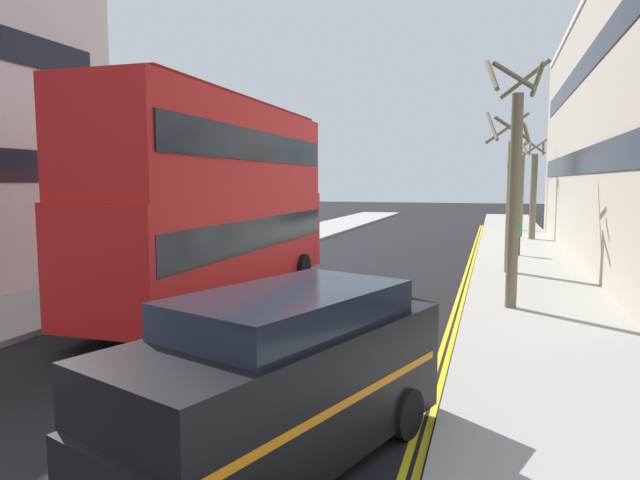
# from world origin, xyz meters

# --- Properties ---
(sidewalk_right) EXTENTS (4.00, 80.00, 0.14)m
(sidewalk_right) POSITION_xyz_m (6.50, 16.00, 0.07)
(sidewalk_right) COLOR #9E9991
(sidewalk_right) RESTS_ON ground
(sidewalk_left) EXTENTS (4.00, 80.00, 0.14)m
(sidewalk_left) POSITION_xyz_m (-6.50, 16.00, 0.07)
(sidewalk_left) COLOR #9E9991
(sidewalk_left) RESTS_ON ground
(kerb_line_outer) EXTENTS (0.10, 56.00, 0.01)m
(kerb_line_outer) POSITION_xyz_m (4.40, 14.00, 0.00)
(kerb_line_outer) COLOR yellow
(kerb_line_outer) RESTS_ON ground
(kerb_line_inner) EXTENTS (0.10, 56.00, 0.01)m
(kerb_line_inner) POSITION_xyz_m (4.24, 14.00, 0.00)
(kerb_line_inner) COLOR yellow
(kerb_line_inner) RESTS_ON ground
(double_decker_bus_away) EXTENTS (2.89, 10.84, 5.64)m
(double_decker_bus_away) POSITION_xyz_m (-2.10, 10.06, 3.03)
(double_decker_bus_away) COLOR red
(double_decker_bus_away) RESTS_ON ground
(taxi_minivan) EXTENTS (3.34, 5.16, 2.12)m
(taxi_minivan) POSITION_xyz_m (2.75, 2.08, 1.07)
(taxi_minivan) COLOR black
(taxi_minivan) RESTS_ON ground
(pedestrian_far) EXTENTS (0.34, 0.22, 1.62)m
(pedestrian_far) POSITION_xyz_m (6.26, 22.50, 0.99)
(pedestrian_far) COLOR #2D2D38
(pedestrian_far) RESTS_ON sidewalk_right
(street_tree_near) EXTENTS (1.61, 2.04, 5.88)m
(street_tree_near) POSITION_xyz_m (5.77, 17.37, 2.83)
(street_tree_near) COLOR #6B6047
(street_tree_near) RESTS_ON sidewalk_right
(street_tree_mid) EXTENTS (1.70, 1.91, 5.96)m
(street_tree_mid) POSITION_xyz_m (7.31, 30.38, 2.98)
(street_tree_mid) COLOR #6B6047
(street_tree_mid) RESTS_ON sidewalk_right
(street_tree_far) EXTENTS (1.66, 1.66, 6.51)m
(street_tree_far) POSITION_xyz_m (5.66, 11.33, 3.36)
(street_tree_far) COLOR #6B6047
(street_tree_far) RESTS_ON sidewalk_right
(street_tree_distant) EXTENTS (1.40, 1.72, 6.05)m
(street_tree_distant) POSITION_xyz_m (6.94, 36.45, 3.01)
(street_tree_distant) COLOR #6B6047
(street_tree_distant) RESTS_ON sidewalk_right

